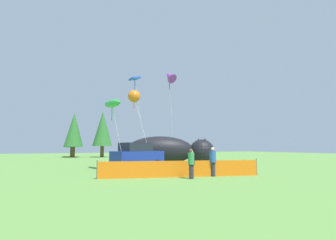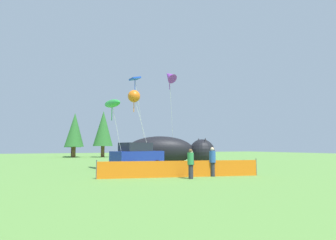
% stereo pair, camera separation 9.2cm
% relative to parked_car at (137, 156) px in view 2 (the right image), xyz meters
% --- Properties ---
extents(ground_plane, '(120.00, 120.00, 0.00)m').
position_rel_parked_car_xyz_m(ground_plane, '(1.60, -3.92, -1.02)').
color(ground_plane, '#609342').
extents(parked_car, '(4.47, 2.94, 2.07)m').
position_rel_parked_car_xyz_m(parked_car, '(0.00, 0.00, 0.00)').
color(parked_car, navy).
rests_on(parked_car, ground).
extents(folding_chair, '(0.64, 0.64, 0.85)m').
position_rel_parked_car_xyz_m(folding_chair, '(5.56, -5.84, -0.52)').
color(folding_chair, black).
rests_on(folding_chair, ground).
extents(inflatable_cat, '(8.67, 5.06, 2.76)m').
position_rel_parked_car_xyz_m(inflatable_cat, '(4.22, 3.04, 0.25)').
color(inflatable_cat, black).
rests_on(inflatable_cat, ground).
extents(safety_fence, '(9.28, 2.29, 1.03)m').
position_rel_parked_car_xyz_m(safety_fence, '(0.55, -6.54, -0.55)').
color(safety_fence, orange).
rests_on(safety_fence, ground).
extents(spectator_in_white_shirt, '(0.34, 0.34, 1.57)m').
position_rel_parked_car_xyz_m(spectator_in_white_shirt, '(0.68, -7.47, -0.17)').
color(spectator_in_white_shirt, '#2D2D38').
rests_on(spectator_in_white_shirt, ground).
extents(spectator_in_yellow_shirt, '(0.37, 0.37, 1.72)m').
position_rel_parked_car_xyz_m(spectator_in_yellow_shirt, '(2.41, -7.00, -0.08)').
color(spectator_in_yellow_shirt, '#2D2D38').
rests_on(spectator_in_yellow_shirt, ground).
extents(spectator_in_black_shirt, '(0.36, 0.36, 1.64)m').
position_rel_parked_car_xyz_m(spectator_in_black_shirt, '(0.65, -7.48, -0.13)').
color(spectator_in_black_shirt, '#2D2D38').
rests_on(spectator_in_black_shirt, ground).
extents(kite_purple_delta, '(1.64, 1.84, 9.20)m').
position_rel_parked_car_xyz_m(kite_purple_delta, '(3.77, 1.95, 7.42)').
color(kite_purple_delta, silver).
rests_on(kite_purple_delta, ground).
extents(kite_blue_box, '(2.03, 1.08, 8.63)m').
position_rel_parked_car_xyz_m(kite_blue_box, '(1.03, 4.09, 7.24)').
color(kite_blue_box, silver).
rests_on(kite_blue_box, ground).
extents(kite_green_fish, '(1.62, 3.22, 5.51)m').
position_rel_parked_car_xyz_m(kite_green_fish, '(-2.19, -0.40, 4.01)').
color(kite_green_fish, silver).
rests_on(kite_green_fish, ground).
extents(kite_orange_flower, '(2.13, 1.01, 6.36)m').
position_rel_parked_car_xyz_m(kite_orange_flower, '(-0.30, 0.10, 4.82)').
color(kite_orange_flower, silver).
rests_on(kite_orange_flower, ground).
extents(horizon_tree_east, '(3.26, 3.26, 7.78)m').
position_rel_parked_car_xyz_m(horizon_tree_east, '(1.91, 24.51, 3.76)').
color(horizon_tree_east, brown).
rests_on(horizon_tree_east, ground).
extents(horizon_tree_west, '(2.90, 2.90, 6.93)m').
position_rel_parked_car_xyz_m(horizon_tree_west, '(-2.50, 28.93, 3.23)').
color(horizon_tree_west, brown).
rests_on(horizon_tree_west, ground).
extents(horizon_tree_mid, '(3.07, 3.07, 7.32)m').
position_rel_parked_car_xyz_m(horizon_tree_mid, '(-2.59, 25.38, 3.47)').
color(horizon_tree_mid, brown).
rests_on(horizon_tree_mid, ground).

